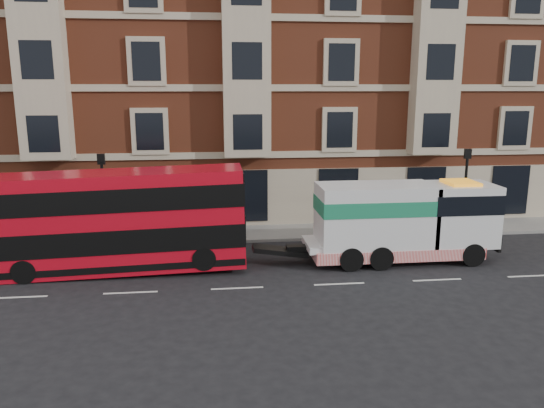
# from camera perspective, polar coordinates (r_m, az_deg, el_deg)

# --- Properties ---
(ground) EXTENTS (120.00, 120.00, 0.00)m
(ground) POSITION_cam_1_polar(r_m,az_deg,el_deg) (20.61, -3.78, -9.04)
(ground) COLOR black
(ground) RESTS_ON ground
(sidewalk) EXTENTS (90.00, 3.00, 0.15)m
(sidewalk) POSITION_cam_1_polar(r_m,az_deg,el_deg) (27.70, -4.52, -3.21)
(sidewalk) COLOR slate
(sidewalk) RESTS_ON ground
(victorian_terrace) EXTENTS (45.00, 12.00, 20.40)m
(victorian_terrace) POSITION_cam_1_polar(r_m,az_deg,el_deg) (34.27, -4.41, 16.67)
(victorian_terrace) COLOR brown
(victorian_terrace) RESTS_ON ground
(lamp_post_west) EXTENTS (0.35, 0.15, 4.35)m
(lamp_post_west) POSITION_cam_1_polar(r_m,az_deg,el_deg) (26.34, -17.68, 1.23)
(lamp_post_west) COLOR black
(lamp_post_west) RESTS_ON sidewalk
(lamp_post_east) EXTENTS (0.35, 0.15, 4.35)m
(lamp_post_east) POSITION_cam_1_polar(r_m,az_deg,el_deg) (28.82, 20.08, 1.99)
(lamp_post_east) COLOR black
(lamp_post_east) RESTS_ON sidewalk
(double_decker_bus) EXTENTS (10.37, 2.38, 4.20)m
(double_decker_bus) POSITION_cam_1_polar(r_m,az_deg,el_deg) (22.66, -16.28, -1.62)
(double_decker_bus) COLOR red
(double_decker_bus) RESTS_ON ground
(tow_truck) EXTENTS (8.30, 2.45, 3.46)m
(tow_truck) POSITION_cam_1_polar(r_m,az_deg,el_deg) (23.83, 13.66, -1.75)
(tow_truck) COLOR silver
(tow_truck) RESTS_ON ground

